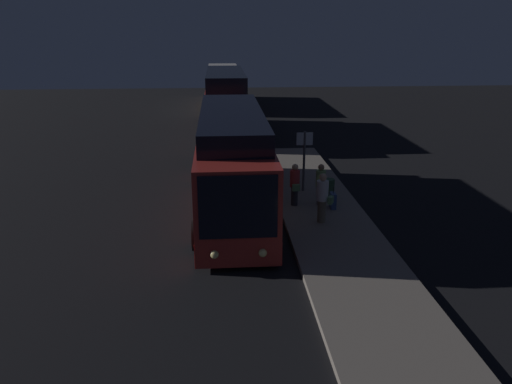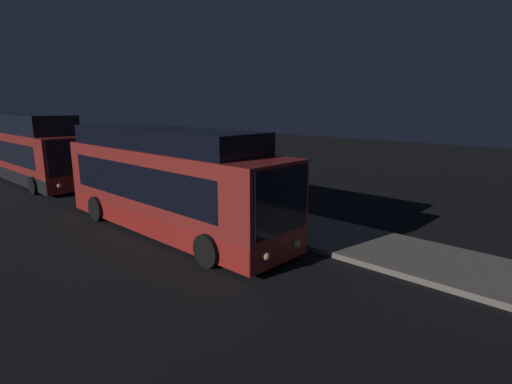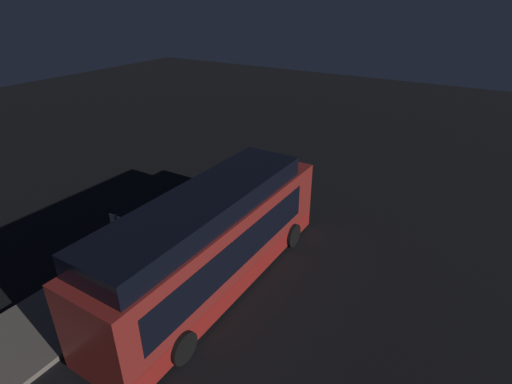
% 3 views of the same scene
% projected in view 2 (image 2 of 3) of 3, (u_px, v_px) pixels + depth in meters
% --- Properties ---
extents(ground, '(80.00, 80.00, 0.00)m').
position_uv_depth(ground, '(192.00, 236.00, 14.01)').
color(ground, black).
extents(platform, '(20.00, 3.06, 0.17)m').
position_uv_depth(platform, '(253.00, 216.00, 16.22)').
color(platform, slate).
rests_on(platform, ground).
extents(bus_lead, '(10.53, 2.75, 3.70)m').
position_uv_depth(bus_lead, '(168.00, 185.00, 14.28)').
color(bus_lead, maroon).
rests_on(bus_lead, ground).
extents(bus_second, '(10.69, 2.80, 3.95)m').
position_uv_depth(bus_second, '(32.00, 152.00, 23.39)').
color(bus_second, maroon).
rests_on(bus_second, ground).
extents(passenger_boarding, '(0.62, 0.55, 1.59)m').
position_uv_depth(passenger_boarding, '(239.00, 190.00, 16.61)').
color(passenger_boarding, gray).
rests_on(passenger_boarding, platform).
extents(passenger_waiting, '(0.55, 0.38, 1.61)m').
position_uv_depth(passenger_waiting, '(222.00, 194.00, 15.88)').
color(passenger_waiting, '#2D2D33').
rests_on(passenger_waiting, platform).
extents(passenger_with_bags, '(0.59, 0.68, 1.75)m').
position_uv_depth(passenger_with_bags, '(266.00, 196.00, 15.20)').
color(passenger_with_bags, '#6B604C').
rests_on(passenger_with_bags, platform).
extents(suitcase, '(0.42, 0.19, 0.83)m').
position_uv_depth(suitcase, '(253.00, 203.00, 16.70)').
color(suitcase, '#334C7F').
rests_on(suitcase, platform).
extents(sign_post, '(0.10, 0.66, 2.48)m').
position_uv_depth(sign_post, '(206.00, 170.00, 17.32)').
color(sign_post, '#4C4C51').
rests_on(sign_post, platform).
extents(trash_bin, '(0.44, 0.44, 0.65)m').
position_uv_depth(trash_bin, '(231.00, 196.00, 17.88)').
color(trash_bin, '#2D4C33').
rests_on(trash_bin, platform).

